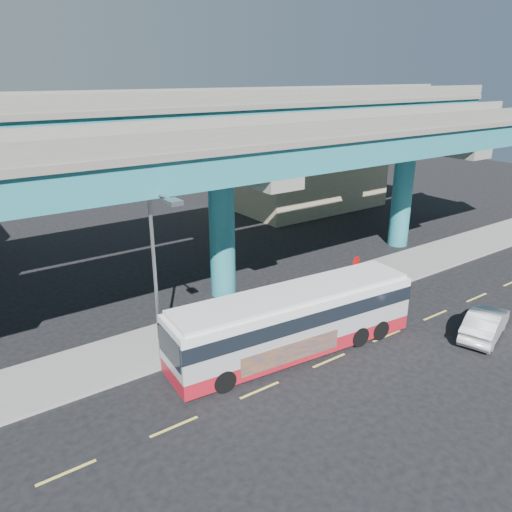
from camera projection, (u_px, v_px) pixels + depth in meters
ground at (325, 358)px, 23.48m from camera, size 120.00×120.00×0.00m
sidewalk at (257, 313)px, 27.66m from camera, size 70.00×4.00×0.15m
lane_markings at (329, 360)px, 23.25m from camera, size 58.00×0.12×0.01m
viaduct at (219, 140)px, 27.30m from camera, size 52.00×12.40×11.70m
building_beige at (302, 170)px, 49.65m from camera, size 14.00×10.23×7.00m
transit_bus at (294, 319)px, 23.42m from camera, size 12.59×3.73×3.18m
sedan at (485, 323)px, 25.19m from camera, size 4.21×5.34×1.45m
street_lamp at (159, 256)px, 20.69m from camera, size 0.50×2.65×8.22m
stop_sign at (356, 267)px, 29.42m from camera, size 0.71×0.16×2.39m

